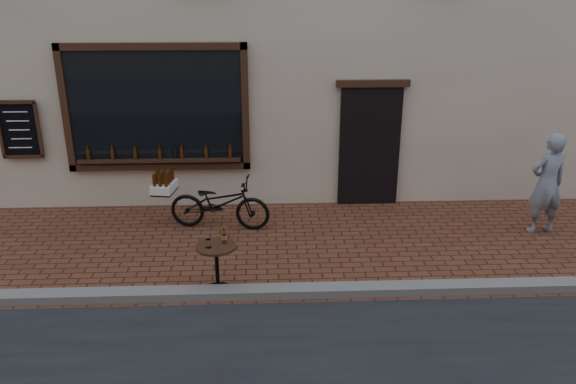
{
  "coord_description": "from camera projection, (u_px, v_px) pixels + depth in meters",
  "views": [
    {
      "loc": [
        -0.02,
        -6.33,
        3.95
      ],
      "look_at": [
        0.31,
        1.2,
        1.1
      ],
      "focal_mm": 35.0,
      "sensor_mm": 36.0,
      "label": 1
    }
  ],
  "objects": [
    {
      "name": "cargo_bicycle",
      "position": [
        218.0,
        203.0,
        9.41
      ],
      "size": [
        2.02,
        0.87,
        0.96
      ],
      "rotation": [
        0.0,
        0.0,
        1.4
      ],
      "color": "black",
      "rests_on": "ground"
    },
    {
      "name": "ground",
      "position": [
        268.0,
        304.0,
        7.31
      ],
      "size": [
        90.0,
        90.0,
        0.0
      ],
      "primitive_type": "plane",
      "color": "#582C1C",
      "rests_on": "ground"
    },
    {
      "name": "kerb",
      "position": [
        268.0,
        292.0,
        7.48
      ],
      "size": [
        90.0,
        0.25,
        0.12
      ],
      "primitive_type": "cube",
      "color": "slate",
      "rests_on": "ground"
    },
    {
      "name": "bistro_table",
      "position": [
        217.0,
        259.0,
        7.44
      ],
      "size": [
        0.54,
        0.54,
        0.92
      ],
      "color": "black",
      "rests_on": "ground"
    },
    {
      "name": "pedestrian",
      "position": [
        547.0,
        184.0,
        9.11
      ],
      "size": [
        0.68,
        0.5,
        1.7
      ],
      "primitive_type": "imported",
      "rotation": [
        0.0,
        0.0,
        3.3
      ],
      "color": "gray",
      "rests_on": "ground"
    }
  ]
}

